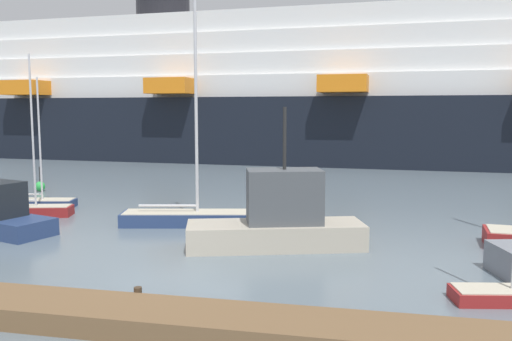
# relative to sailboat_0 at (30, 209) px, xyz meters

# --- Properties ---
(ground_plane) EXTENTS (600.00, 600.00, 0.00)m
(ground_plane) POSITION_rel_sailboat_0_xyz_m (12.12, -9.18, -0.44)
(ground_plane) COLOR slate
(dock_pier) EXTENTS (27.57, 2.26, 0.75)m
(dock_pier) POSITION_rel_sailboat_0_xyz_m (12.12, -13.23, -0.12)
(dock_pier) COLOR brown
(dock_pier) RESTS_ON ground_plane
(sailboat_0) EXTENTS (4.85, 2.38, 9.09)m
(sailboat_0) POSITION_rel_sailboat_0_xyz_m (0.00, 0.00, 0.00)
(sailboat_0) COLOR maroon
(sailboat_0) RESTS_ON ground_plane
(sailboat_2) EXTENTS (7.05, 3.14, 12.96)m
(sailboat_2) POSITION_rel_sailboat_0_xyz_m (9.55, -0.34, 0.16)
(sailboat_2) COLOR navy
(sailboat_2) RESTS_ON ground_plane
(sailboat_4) EXTENTS (4.83, 2.28, 7.96)m
(sailboat_4) POSITION_rel_sailboat_0_xyz_m (-1.26, 2.50, -0.07)
(sailboat_4) COLOR navy
(sailboat_4) RESTS_ON ground_plane
(fishing_boat_2) EXTENTS (8.06, 4.52, 6.14)m
(fishing_boat_2) POSITION_rel_sailboat_0_xyz_m (15.01, -3.87, 0.82)
(fishing_boat_2) COLOR #BCB29E
(fishing_boat_2) RESTS_ON ground_plane
(channel_buoy_0) EXTENTS (0.73, 0.73, 1.83)m
(channel_buoy_0) POSITION_rel_sailboat_0_xyz_m (-5.02, 8.43, -0.06)
(channel_buoy_0) COLOR green
(channel_buoy_0) RESTS_ON ground_plane
(cruise_ship) EXTENTS (135.68, 27.72, 23.85)m
(cruise_ship) POSITION_rel_sailboat_0_xyz_m (16.56, 38.09, 7.21)
(cruise_ship) COLOR black
(cruise_ship) RESTS_ON ground_plane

